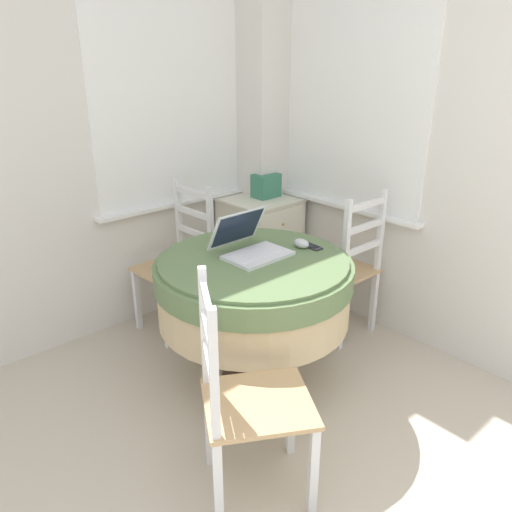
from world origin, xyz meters
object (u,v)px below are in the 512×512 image
object	(u,v)px
round_dining_table	(254,286)
corner_cabinet	(260,246)
storage_box	(266,186)
cell_phone	(312,246)
dining_chair_camera_near	(246,401)
dining_chair_near_right_window	(343,269)
computer_mouse	(301,243)
dining_chair_near_back_window	(179,264)
laptop	(251,245)

from	to	relation	value
round_dining_table	corner_cabinet	xyz separation A→B (m)	(0.77, 0.80, -0.20)
corner_cabinet	storage_box	distance (m)	0.46
cell_phone	dining_chair_camera_near	distance (m)	1.05
round_dining_table	dining_chair_near_right_window	xyz separation A→B (m)	(0.77, 0.01, -0.13)
computer_mouse	dining_chair_camera_near	size ratio (longest dim) A/B	0.10
dining_chair_near_back_window	dining_chair_near_right_window	world-z (taller)	same
dining_chair_near_right_window	dining_chair_near_back_window	bearing A→B (deg)	134.03
round_dining_table	corner_cabinet	size ratio (longest dim) A/B	1.39
corner_cabinet	dining_chair_near_back_window	bearing A→B (deg)	-178.02
round_dining_table	laptop	size ratio (longest dim) A/B	3.04
laptop	dining_chair_camera_near	xyz separation A→B (m)	(-0.57, -0.63, -0.33)
laptop	cell_phone	world-z (taller)	laptop
computer_mouse	dining_chair_camera_near	world-z (taller)	dining_chair_camera_near
corner_cabinet	round_dining_table	bearing A→B (deg)	-133.89
storage_box	laptop	bearing A→B (deg)	-136.92
laptop	computer_mouse	bearing A→B (deg)	-22.98
laptop	dining_chair_near_back_window	distance (m)	0.79
laptop	dining_chair_near_back_window	size ratio (longest dim) A/B	0.36
dining_chair_near_back_window	dining_chair_near_right_window	size ratio (longest dim) A/B	1.00
computer_mouse	dining_chair_near_back_window	bearing A→B (deg)	107.85
cell_phone	storage_box	bearing A→B (deg)	61.88
dining_chair_camera_near	corner_cabinet	xyz separation A→B (m)	(1.31, 1.37, -0.07)
dining_chair_camera_near	storage_box	size ratio (longest dim) A/B	5.20
cell_phone	dining_chair_near_right_window	distance (m)	0.52
dining_chair_camera_near	dining_chair_near_right_window	bearing A→B (deg)	23.95
dining_chair_near_right_window	cell_phone	bearing A→B (deg)	-166.54
dining_chair_near_back_window	storage_box	size ratio (longest dim) A/B	5.20
cell_phone	dining_chair_near_back_window	xyz separation A→B (m)	(-0.31, 0.86, -0.29)
round_dining_table	storage_box	world-z (taller)	storage_box
computer_mouse	storage_box	size ratio (longest dim) A/B	0.52
storage_box	computer_mouse	bearing A→B (deg)	-121.46
computer_mouse	storage_box	xyz separation A→B (m)	(0.52, 0.85, 0.08)
computer_mouse	dining_chair_near_right_window	world-z (taller)	dining_chair_near_right_window
computer_mouse	dining_chair_near_right_window	distance (m)	0.57
corner_cabinet	laptop	bearing A→B (deg)	-134.91
round_dining_table	computer_mouse	bearing A→B (deg)	-9.90
dining_chair_near_back_window	corner_cabinet	world-z (taller)	dining_chair_near_back_window
computer_mouse	dining_chair_near_back_window	xyz separation A→B (m)	(-0.27, 0.83, -0.31)
round_dining_table	cell_phone	xyz separation A→B (m)	(0.35, -0.09, 0.16)
round_dining_table	cell_phone	bearing A→B (deg)	-13.94
corner_cabinet	computer_mouse	bearing A→B (deg)	-118.79
dining_chair_near_right_window	dining_chair_camera_near	size ratio (longest dim) A/B	1.00
laptop	dining_chair_camera_near	world-z (taller)	dining_chair_camera_near
laptop	dining_chair_near_right_window	size ratio (longest dim) A/B	0.36
cell_phone	storage_box	world-z (taller)	storage_box
dining_chair_near_right_window	dining_chair_camera_near	bearing A→B (deg)	-156.05
laptop	dining_chair_near_right_window	world-z (taller)	dining_chair_near_right_window
computer_mouse	corner_cabinet	size ratio (longest dim) A/B	0.13
laptop	cell_phone	distance (m)	0.35
dining_chair_camera_near	corner_cabinet	bearing A→B (deg)	46.26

